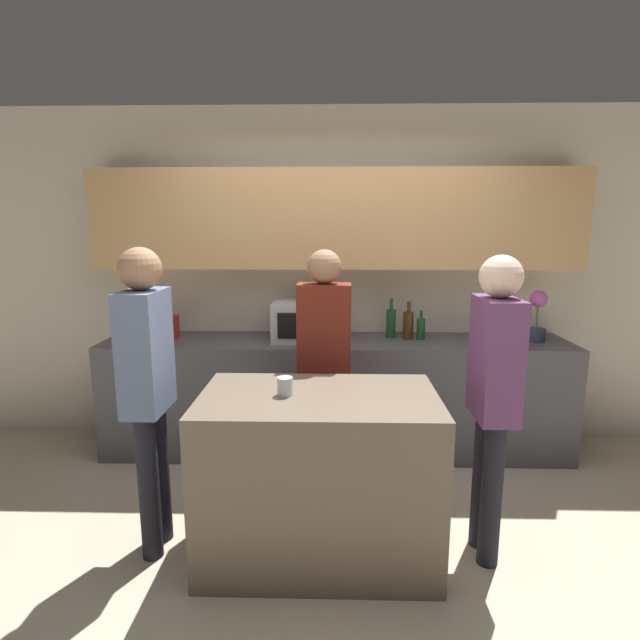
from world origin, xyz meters
TOP-DOWN VIEW (x-y plane):
  - ground_plane at (0.00, 0.00)m, footprint 14.00×14.00m
  - back_wall at (0.00, 1.66)m, footprint 6.40×0.40m
  - back_counter at (0.00, 1.39)m, footprint 3.60×0.62m
  - kitchen_island at (-0.10, 0.10)m, footprint 1.25×0.74m
  - microwave at (-0.23, 1.39)m, footprint 0.52×0.39m
  - toaster at (-1.38, 1.40)m, footprint 0.26×0.16m
  - potted_plant at (1.54, 1.40)m, footprint 0.14×0.14m
  - bottle_0 at (0.44, 1.49)m, footprint 0.07×0.07m
  - bottle_1 at (0.57, 1.44)m, footprint 0.08×0.08m
  - bottle_2 at (0.66, 1.43)m, footprint 0.06×0.06m
  - cup_0 at (-0.27, 0.08)m, footprint 0.08×0.08m
  - person_left at (-0.08, 0.73)m, footprint 0.34×0.21m
  - person_center at (0.81, 0.10)m, footprint 0.22×0.34m
  - person_right at (-1.00, 0.11)m, footprint 0.22×0.34m

SIDE VIEW (x-z plane):
  - ground_plane at x=0.00m, z-range 0.00..0.00m
  - back_counter at x=0.00m, z-range 0.00..0.90m
  - kitchen_island at x=-0.10m, z-range 0.00..0.91m
  - cup_0 at x=-0.27m, z-range 0.91..1.01m
  - person_left at x=-0.08m, z-range 0.15..1.79m
  - person_center at x=0.81m, z-range 0.15..1.79m
  - bottle_2 at x=0.66m, z-range 0.87..1.10m
  - toaster at x=-1.38m, z-range 0.90..1.08m
  - person_right at x=-1.00m, z-range 0.16..1.84m
  - bottle_1 at x=0.57m, z-range 0.87..1.16m
  - bottle_0 at x=0.44m, z-range 0.86..1.18m
  - microwave at x=-0.23m, z-range 0.90..1.20m
  - potted_plant at x=1.54m, z-range 0.90..1.30m
  - back_wall at x=0.00m, z-range 0.19..2.89m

